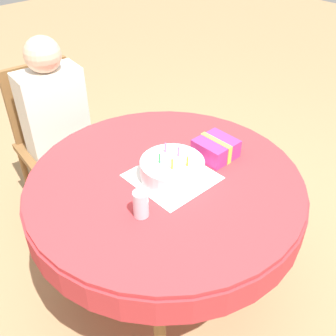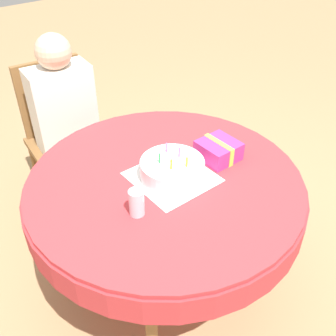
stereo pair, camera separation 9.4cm
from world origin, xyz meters
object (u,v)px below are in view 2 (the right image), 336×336
chair (64,132)px  drinking_glass (137,203)px  birthday_cake (172,169)px  gift_box (218,150)px  person (65,113)px

chair → drinking_glass: (-0.19, -1.07, 0.28)m
birthday_cake → gift_box: size_ratio=1.61×
chair → birthday_cake: (0.06, -0.98, 0.26)m
chair → drinking_glass: chair is taller
birthday_cake → gift_box: 0.26m
person → gift_box: (0.33, -0.90, 0.08)m
person → gift_box: size_ratio=6.53×
drinking_glass → gift_box: size_ratio=0.65×
birthday_cake → chair: bearing=93.7°
gift_box → drinking_glass: bearing=-171.8°
person → birthday_cake: 0.89m
birthday_cake → drinking_glass: size_ratio=2.47×
birthday_cake → gift_box: birthday_cake is taller
birthday_cake → drinking_glass: 0.27m
gift_box → person: bearing=110.1°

